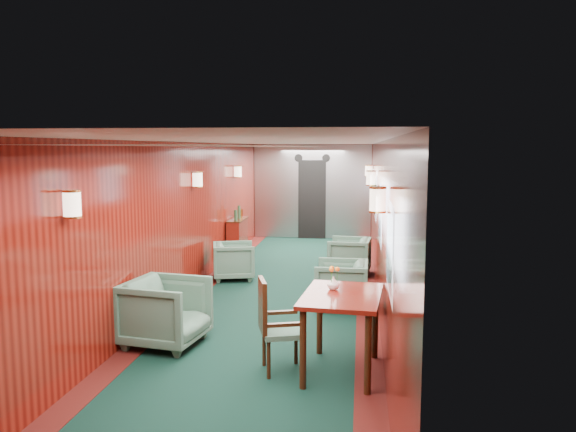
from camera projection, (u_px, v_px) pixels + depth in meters
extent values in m
plane|color=black|center=(279.00, 299.00, 8.63)|extent=(12.00, 12.00, 0.00)
cube|color=white|center=(278.00, 145.00, 8.35)|extent=(3.00, 12.00, 0.10)
cube|color=white|center=(278.00, 144.00, 8.35)|extent=(1.20, 12.00, 0.06)
cube|color=maroon|center=(313.00, 191.00, 14.39)|extent=(3.00, 0.10, 2.40)
cube|color=maroon|center=(88.00, 391.00, 2.58)|extent=(3.00, 0.10, 2.40)
cube|color=maroon|center=(183.00, 220.00, 8.68)|extent=(0.10, 12.00, 2.40)
cube|color=maroon|center=(379.00, 223.00, 8.30)|extent=(0.10, 12.00, 2.40)
cube|color=#410F0D|center=(194.00, 296.00, 8.81)|extent=(0.30, 12.00, 0.01)
cube|color=#410F0D|center=(367.00, 302.00, 8.46)|extent=(0.30, 12.00, 0.01)
cube|color=#9EA0A5|center=(312.00, 191.00, 14.31)|extent=(2.98, 0.12, 2.38)
cube|color=black|center=(312.00, 199.00, 14.26)|extent=(0.70, 0.06, 2.00)
cylinder|color=black|center=(298.00, 158.00, 14.19)|extent=(0.20, 0.04, 0.20)
cylinder|color=black|center=(326.00, 158.00, 14.10)|extent=(0.20, 0.04, 0.20)
cube|color=#A8AAAF|center=(390.00, 249.00, 4.82)|extent=(0.02, 1.10, 0.80)
cube|color=#435B65|center=(389.00, 249.00, 4.82)|extent=(0.01, 0.96, 0.66)
cube|color=#A8AAAF|center=(381.00, 215.00, 7.28)|extent=(0.02, 1.10, 0.80)
cube|color=#435B65|center=(380.00, 215.00, 7.28)|extent=(0.01, 0.96, 0.66)
cube|color=#A8AAAF|center=(376.00, 198.00, 9.74)|extent=(0.02, 1.10, 0.80)
cube|color=#435B65|center=(375.00, 198.00, 9.74)|extent=(0.01, 0.96, 0.66)
cube|color=#A8AAAF|center=(373.00, 187.00, 12.20)|extent=(0.02, 1.10, 0.80)
cube|color=#435B65|center=(373.00, 187.00, 12.20)|extent=(0.01, 0.96, 0.66)
cylinder|color=#FCE2C4|center=(72.00, 204.00, 5.15)|extent=(0.16, 0.16, 0.24)
cylinder|color=#BD8935|center=(73.00, 217.00, 5.16)|extent=(0.17, 0.17, 0.02)
cylinder|color=#FCE2C4|center=(378.00, 200.00, 5.58)|extent=(0.16, 0.16, 0.24)
cylinder|color=#BD8935|center=(378.00, 212.00, 5.59)|extent=(0.17, 0.17, 0.02)
cylinder|color=#FCE2C4|center=(198.00, 179.00, 9.09)|extent=(0.16, 0.16, 0.24)
cylinder|color=#BD8935|center=(198.00, 187.00, 9.10)|extent=(0.17, 0.17, 0.02)
cylinder|color=#FCE2C4|center=(371.00, 178.00, 9.51)|extent=(0.16, 0.16, 0.24)
cylinder|color=#BD8935|center=(371.00, 185.00, 9.53)|extent=(0.17, 0.17, 0.02)
cylinder|color=#FCE2C4|center=(238.00, 172.00, 12.04)|extent=(0.16, 0.16, 0.24)
cylinder|color=#BD8935|center=(238.00, 177.00, 12.05)|extent=(0.17, 0.17, 0.02)
cylinder|color=#FCE2C4|center=(369.00, 171.00, 12.47)|extent=(0.16, 0.16, 0.24)
cylinder|color=#BD8935|center=(369.00, 176.00, 12.48)|extent=(0.17, 0.17, 0.02)
cube|color=maroon|center=(342.00, 296.00, 5.72)|extent=(0.88, 1.18, 0.04)
cylinder|color=#371B0C|center=(303.00, 349.00, 5.38)|extent=(0.07, 0.07, 0.79)
cylinder|color=#371B0C|center=(368.00, 354.00, 5.24)|extent=(0.07, 0.07, 0.79)
cylinder|color=#371B0C|center=(320.00, 320.00, 6.30)|extent=(0.07, 0.07, 0.79)
cylinder|color=#371B0C|center=(375.00, 323.00, 6.17)|extent=(0.07, 0.07, 0.79)
cube|color=#1D4437|center=(283.00, 332.00, 5.80)|extent=(0.52, 0.52, 0.05)
cube|color=#371B0C|center=(263.00, 306.00, 5.73)|extent=(0.16, 0.38, 0.55)
cube|color=#1D4437|center=(265.00, 311.00, 5.74)|extent=(0.10, 0.28, 0.33)
cube|color=#371B0C|center=(286.00, 325.00, 5.58)|extent=(0.38, 0.16, 0.04)
cube|color=#371B0C|center=(280.00, 312.00, 5.99)|extent=(0.38, 0.16, 0.04)
cylinder|color=#371B0C|center=(269.00, 360.00, 5.63)|extent=(0.04, 0.04, 0.39)
cylinder|color=#371B0C|center=(302.00, 358.00, 5.69)|extent=(0.04, 0.04, 0.39)
cylinder|color=#371B0C|center=(264.00, 348.00, 5.97)|extent=(0.04, 0.04, 0.39)
cylinder|color=#371B0C|center=(296.00, 346.00, 6.03)|extent=(0.04, 0.04, 0.39)
cube|color=maroon|center=(237.00, 239.00, 11.83)|extent=(0.27, 0.90, 0.81)
cube|color=#371B0C|center=(238.00, 220.00, 11.78)|extent=(0.29, 0.92, 0.02)
cylinder|color=#23472C|center=(236.00, 215.00, 11.55)|extent=(0.07, 0.07, 0.22)
cylinder|color=#23472C|center=(239.00, 212.00, 11.85)|extent=(0.06, 0.06, 0.28)
cylinder|color=#BD8935|center=(241.00, 213.00, 12.04)|extent=(0.08, 0.08, 0.18)
imported|color=white|center=(333.00, 283.00, 5.89)|extent=(0.14, 0.14, 0.14)
imported|color=#1D4437|center=(166.00, 312.00, 6.58)|extent=(0.99, 0.97, 0.79)
imported|color=#1D4437|center=(234.00, 261.00, 9.90)|extent=(0.88, 0.86, 0.65)
imported|color=#1D4437|center=(341.00, 284.00, 8.12)|extent=(0.77, 0.75, 0.69)
imported|color=#1D4437|center=(349.00, 256.00, 10.25)|extent=(0.81, 0.79, 0.68)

